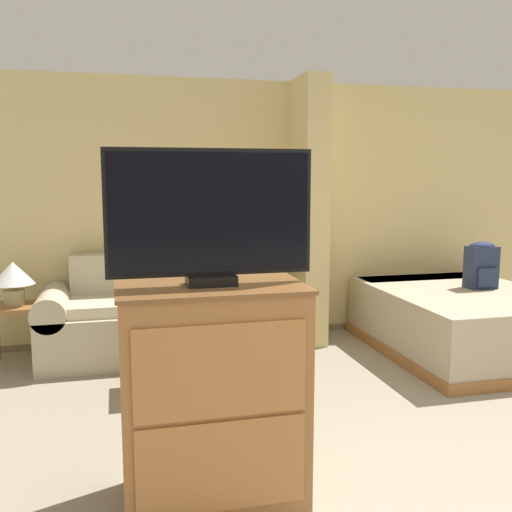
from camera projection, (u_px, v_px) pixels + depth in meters
wall_back at (270, 211)px, 5.91m from camera, size 6.73×0.16×2.60m
wall_partition_pillar at (308, 212)px, 5.64m from camera, size 0.24×0.60×2.60m
couch at (161, 318)px, 5.30m from camera, size 2.19×0.84×0.93m
coffee_table at (183, 342)px, 4.40m from camera, size 0.64×0.50×0.44m
side_table at (15, 315)px, 5.00m from camera, size 0.44×0.44×0.54m
table_lamp at (13, 276)px, 4.95m from camera, size 0.36×0.36×0.38m
tv_dresser at (213, 394)px, 2.88m from camera, size 0.93×0.54×1.12m
tv at (211, 217)px, 2.75m from camera, size 1.01×0.16×0.66m
bed at (461, 320)px, 5.39m from camera, size 1.53×1.97×0.59m
backpack at (482, 264)px, 5.41m from camera, size 0.27×0.21×0.45m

